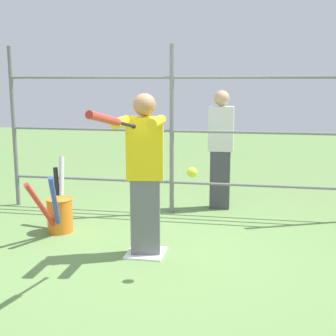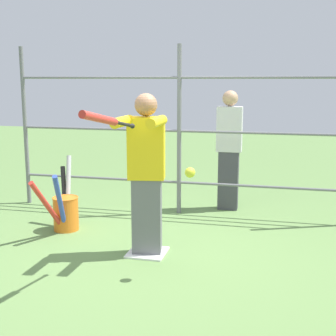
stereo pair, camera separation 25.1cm
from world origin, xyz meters
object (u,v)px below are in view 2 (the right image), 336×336
bystander_behind_fence (229,148)px  baseball_bat_swinging (104,119)px  batter (146,170)px  softball_in_flight (190,173)px  bat_bucket (65,210)px

bystander_behind_fence → baseball_bat_swinging: bearing=76.6°
batter → baseball_bat_swinging: 1.15m
batter → softball_in_flight: batter is taller
softball_in_flight → bat_bucket: size_ratio=0.10×
batter → baseball_bat_swinging: (0.06, 0.98, 0.60)m
baseball_bat_swinging → bystander_behind_fence: bearing=-103.4°
bat_bucket → bystander_behind_fence: bystander_behind_fence is taller
batter → bat_bucket: bearing=-24.1°
baseball_bat_swinging → softball_in_flight: 0.96m
softball_in_flight → bystander_behind_fence: (-0.09, -2.45, -0.13)m
batter → softball_in_flight: size_ratio=17.77×
softball_in_flight → bystander_behind_fence: bystander_behind_fence is taller
softball_in_flight → bat_bucket: bearing=-29.6°
softball_in_flight → batter: bearing=-39.8°
batter → bat_bucket: (1.21, -0.54, -0.67)m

